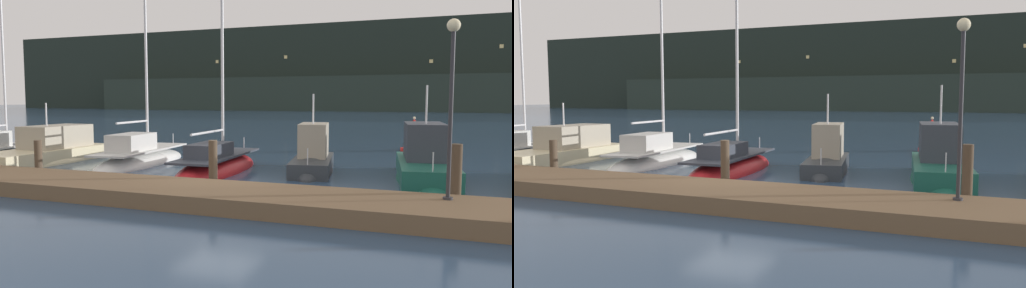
% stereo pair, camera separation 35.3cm
% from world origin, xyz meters
% --- Properties ---
extents(ground_plane, '(400.00, 400.00, 0.00)m').
position_xyz_m(ground_plane, '(0.00, 0.00, 0.00)').
color(ground_plane, navy).
extents(dock, '(35.14, 2.80, 0.45)m').
position_xyz_m(dock, '(0.00, -1.96, 0.23)').
color(dock, brown).
rests_on(dock, ground).
extents(mooring_pile_1, '(0.28, 0.28, 1.42)m').
position_xyz_m(mooring_pile_1, '(-7.13, -0.31, 0.71)').
color(mooring_pile_1, '#4C3D2D').
rests_on(mooring_pile_1, ground).
extents(mooring_pile_2, '(0.28, 0.28, 1.64)m').
position_xyz_m(mooring_pile_2, '(0.00, -0.31, 0.82)').
color(mooring_pile_2, '#4C3D2D').
rests_on(mooring_pile_2, ground).
extents(mooring_pile_3, '(0.28, 0.28, 1.75)m').
position_xyz_m(mooring_pile_3, '(7.13, -0.31, 0.88)').
color(mooring_pile_3, '#4C3D2D').
rests_on(mooring_pile_3, ground).
extents(sailboat_berth_1, '(3.28, 8.27, 11.69)m').
position_xyz_m(sailboat_berth_1, '(-14.40, 4.28, 0.16)').
color(sailboat_berth_1, '#2D3338').
rests_on(sailboat_berth_1, ground).
extents(motorboat_berth_2, '(2.62, 7.38, 3.30)m').
position_xyz_m(motorboat_berth_2, '(-10.44, 3.55, 0.28)').
color(motorboat_berth_2, beige).
rests_on(motorboat_berth_2, ground).
extents(sailboat_berth_3, '(2.89, 7.60, 9.50)m').
position_xyz_m(sailboat_berth_3, '(-6.07, 4.64, 0.17)').
color(sailboat_berth_3, white).
rests_on(sailboat_berth_3, ground).
extents(sailboat_berth_4, '(2.45, 7.27, 9.72)m').
position_xyz_m(sailboat_berth_4, '(-1.75, 3.64, 0.12)').
color(sailboat_berth_4, red).
rests_on(sailboat_berth_4, ground).
extents(motorboat_berth_5, '(2.49, 5.37, 3.79)m').
position_xyz_m(motorboat_berth_5, '(1.83, 5.03, 0.30)').
color(motorboat_berth_5, '#2D3338').
rests_on(motorboat_berth_5, ground).
extents(motorboat_berth_6, '(2.82, 6.91, 3.95)m').
position_xyz_m(motorboat_berth_6, '(6.13, 4.72, 0.37)').
color(motorboat_berth_6, '#195647').
rests_on(motorboat_berth_6, ground).
extents(channel_buoy, '(1.45, 1.45, 1.94)m').
position_xyz_m(channel_buoy, '(5.08, 15.04, 0.72)').
color(channel_buoy, red).
rests_on(channel_buoy, ground).
extents(dock_lamppost, '(0.32, 0.32, 4.40)m').
position_xyz_m(dock_lamppost, '(6.94, -1.32, 3.36)').
color(dock_lamppost, '#2D2D33').
rests_on(dock_lamppost, dock).
extents(hillside_backdrop, '(240.00, 23.00, 21.66)m').
position_xyz_m(hillside_backdrop, '(-1.49, 115.00, 9.99)').
color(hillside_backdrop, '#1E2823').
rests_on(hillside_backdrop, ground).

